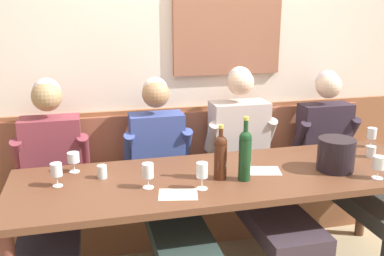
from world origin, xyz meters
TOP-DOWN VIEW (x-y plane):
  - room_wall_back at (0.00, 1.09)m, footprint 6.80×0.12m
  - wood_wainscot_panel at (0.00, 1.04)m, footprint 6.80×0.03m
  - wall_bench at (0.00, 0.83)m, footprint 2.88×0.42m
  - dining_table at (0.00, 0.13)m, footprint 2.58×0.79m
  - person_right_seat at (-1.06, 0.46)m, footprint 0.51×1.26m
  - person_left_seat at (-0.32, 0.45)m, footprint 0.50×1.26m
  - person_center_left_seat at (0.32, 0.48)m, footprint 0.54×1.27m
  - person_center_right_seat at (1.05, 0.44)m, footprint 0.52×1.26m
  - ice_bucket at (0.67, 0.04)m, footprint 0.23×0.23m
  - wine_bottle_clear_water at (0.07, 0.02)m, footprint 0.07×0.07m
  - wine_bottle_green_tall at (-0.06, 0.07)m, footprint 0.08×0.08m
  - wine_glass_mid_right at (-0.99, 0.19)m, footprint 0.06×0.06m
  - wine_glass_mid_left at (0.84, -0.14)m, footprint 0.07×0.07m
  - wine_glass_by_bottle at (1.17, 0.38)m, footprint 0.07×0.07m
  - wine_glass_center_rear at (-0.91, 0.39)m, footprint 0.07×0.07m
  - wine_glass_left_end at (-0.50, 0.04)m, footprint 0.06×0.06m
  - wine_glass_right_end at (-0.21, -0.04)m, footprint 0.06×0.06m
  - water_tumbler_right at (1.04, 0.19)m, footprint 0.06×0.06m
  - water_tumbler_center at (-0.74, 0.25)m, footprint 0.06×0.06m
  - tasting_sheet_left_guest at (-0.35, -0.09)m, footprint 0.24×0.19m
  - tasting_sheet_right_guest at (0.23, 0.13)m, footprint 0.24×0.19m

SIDE VIEW (x-z plane):
  - wall_bench at x=0.00m, z-range -0.19..0.75m
  - wood_wainscot_panel at x=0.00m, z-range 0.00..0.97m
  - person_center_right_seat at x=1.05m, z-range -0.03..1.23m
  - person_left_seat at x=-0.32m, z-range -0.02..1.23m
  - person_right_seat at x=-1.06m, z-range -0.02..1.26m
  - person_center_left_seat at x=0.32m, z-range -0.02..1.29m
  - dining_table at x=0.00m, z-range 0.30..1.06m
  - tasting_sheet_left_guest at x=-0.35m, z-range 0.76..0.76m
  - tasting_sheet_right_guest at x=0.23m, z-range 0.76..0.76m
  - water_tumbler_right at x=1.04m, z-range 0.76..0.83m
  - water_tumbler_center at x=-0.74m, z-range 0.76..0.84m
  - wine_glass_center_rear at x=-0.91m, z-range 0.78..0.91m
  - wine_glass_by_bottle at x=1.17m, z-range 0.78..0.92m
  - wine_glass_mid_left at x=0.84m, z-range 0.78..0.92m
  - wine_glass_mid_right at x=-0.99m, z-range 0.78..0.92m
  - wine_glass_left_end at x=-0.50m, z-range 0.78..0.93m
  - ice_bucket at x=0.67m, z-range 0.76..0.96m
  - wine_glass_right_end at x=-0.21m, z-range 0.78..0.94m
  - wine_bottle_green_tall at x=-0.06m, z-range 0.74..1.07m
  - wine_bottle_clear_water at x=0.07m, z-range 0.73..1.11m
  - room_wall_back at x=0.00m, z-range 0.00..2.80m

